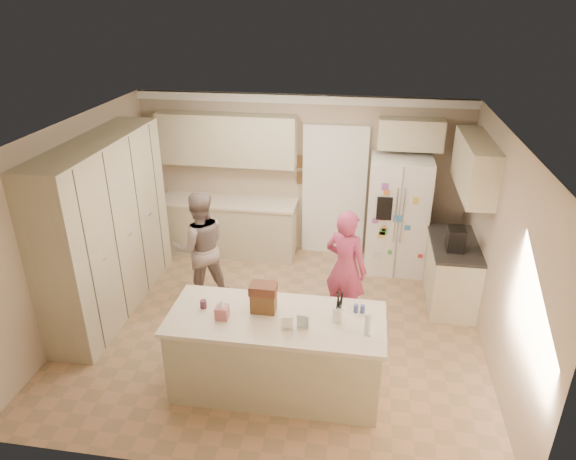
% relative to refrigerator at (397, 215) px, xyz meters
% --- Properties ---
extents(floor, '(5.20, 4.60, 0.02)m').
position_rel_refrigerator_xyz_m(floor, '(-1.55, -1.86, -0.91)').
color(floor, tan).
rests_on(floor, ground).
extents(ceiling, '(5.20, 4.60, 0.02)m').
position_rel_refrigerator_xyz_m(ceiling, '(-1.55, -1.86, 1.71)').
color(ceiling, white).
rests_on(ceiling, wall_back).
extents(wall_back, '(5.20, 0.02, 2.60)m').
position_rel_refrigerator_xyz_m(wall_back, '(-1.55, 0.45, 0.40)').
color(wall_back, '#B9A68E').
rests_on(wall_back, ground).
extents(wall_front, '(5.20, 0.02, 2.60)m').
position_rel_refrigerator_xyz_m(wall_front, '(-1.55, -4.17, 0.40)').
color(wall_front, '#B9A68E').
rests_on(wall_front, ground).
extents(wall_left, '(0.02, 4.60, 2.60)m').
position_rel_refrigerator_xyz_m(wall_left, '(-4.16, -1.86, 0.40)').
color(wall_left, '#B9A68E').
rests_on(wall_left, ground).
extents(wall_right, '(0.02, 4.60, 2.60)m').
position_rel_refrigerator_xyz_m(wall_right, '(1.06, -1.86, 0.40)').
color(wall_right, '#B9A68E').
rests_on(wall_right, ground).
extents(crown_back, '(5.20, 0.08, 0.12)m').
position_rel_refrigerator_xyz_m(crown_back, '(-1.55, 0.40, 1.63)').
color(crown_back, white).
rests_on(crown_back, wall_back).
extents(pantry_bank, '(0.60, 2.60, 2.35)m').
position_rel_refrigerator_xyz_m(pantry_bank, '(-3.85, -1.66, 0.28)').
color(pantry_bank, beige).
rests_on(pantry_bank, floor).
extents(back_base_cab, '(2.20, 0.60, 0.88)m').
position_rel_refrigerator_xyz_m(back_base_cab, '(-2.70, 0.14, -0.46)').
color(back_base_cab, beige).
rests_on(back_base_cab, floor).
extents(back_countertop, '(2.24, 0.63, 0.04)m').
position_rel_refrigerator_xyz_m(back_countertop, '(-2.70, 0.13, 0.00)').
color(back_countertop, beige).
rests_on(back_countertop, back_base_cab).
extents(back_upper_cab, '(2.20, 0.35, 0.80)m').
position_rel_refrigerator_xyz_m(back_upper_cab, '(-2.70, 0.26, 1.00)').
color(back_upper_cab, beige).
rests_on(back_upper_cab, wall_back).
extents(doorway_opening, '(0.90, 0.06, 2.10)m').
position_rel_refrigerator_xyz_m(doorway_opening, '(-1.00, 0.42, 0.15)').
color(doorway_opening, black).
rests_on(doorway_opening, floor).
extents(doorway_casing, '(1.02, 0.03, 2.22)m').
position_rel_refrigerator_xyz_m(doorway_casing, '(-1.00, 0.38, 0.15)').
color(doorway_casing, white).
rests_on(doorway_casing, floor).
extents(wall_frame_upper, '(0.15, 0.02, 0.20)m').
position_rel_refrigerator_xyz_m(wall_frame_upper, '(-1.53, 0.41, 0.65)').
color(wall_frame_upper, brown).
rests_on(wall_frame_upper, wall_back).
extents(wall_frame_lower, '(0.15, 0.02, 0.20)m').
position_rel_refrigerator_xyz_m(wall_frame_lower, '(-1.53, 0.41, 0.38)').
color(wall_frame_lower, brown).
rests_on(wall_frame_lower, wall_back).
extents(refrigerator, '(0.91, 0.72, 1.80)m').
position_rel_refrigerator_xyz_m(refrigerator, '(0.00, 0.00, 0.00)').
color(refrigerator, white).
rests_on(refrigerator, floor).
extents(fridge_seam, '(0.02, 0.02, 1.78)m').
position_rel_refrigerator_xyz_m(fridge_seam, '(0.00, -0.35, 0.00)').
color(fridge_seam, gray).
rests_on(fridge_seam, refrigerator).
extents(fridge_dispenser, '(0.22, 0.03, 0.35)m').
position_rel_refrigerator_xyz_m(fridge_dispenser, '(-0.22, -0.37, 0.25)').
color(fridge_dispenser, black).
rests_on(fridge_dispenser, refrigerator).
extents(fridge_handle_l, '(0.02, 0.02, 0.85)m').
position_rel_refrigerator_xyz_m(fridge_handle_l, '(-0.05, -0.37, 0.15)').
color(fridge_handle_l, silver).
rests_on(fridge_handle_l, refrigerator).
extents(fridge_handle_r, '(0.02, 0.02, 0.85)m').
position_rel_refrigerator_xyz_m(fridge_handle_r, '(0.05, -0.37, 0.15)').
color(fridge_handle_r, silver).
rests_on(fridge_handle_r, refrigerator).
extents(over_fridge_cab, '(0.95, 0.35, 0.45)m').
position_rel_refrigerator_xyz_m(over_fridge_cab, '(0.10, 0.26, 1.20)').
color(over_fridge_cab, beige).
rests_on(over_fridge_cab, wall_back).
extents(right_base_cab, '(0.60, 1.20, 0.88)m').
position_rel_refrigerator_xyz_m(right_base_cab, '(0.75, -0.86, -0.46)').
color(right_base_cab, beige).
rests_on(right_base_cab, floor).
extents(right_countertop, '(0.63, 1.24, 0.04)m').
position_rel_refrigerator_xyz_m(right_countertop, '(0.74, -0.86, 0.00)').
color(right_countertop, '#2D2B28').
rests_on(right_countertop, right_base_cab).
extents(right_upper_cab, '(0.35, 1.50, 0.70)m').
position_rel_refrigerator_xyz_m(right_upper_cab, '(0.87, -0.66, 1.05)').
color(right_upper_cab, beige).
rests_on(right_upper_cab, wall_right).
extents(coffee_maker, '(0.22, 0.28, 0.30)m').
position_rel_refrigerator_xyz_m(coffee_maker, '(0.70, -1.06, 0.17)').
color(coffee_maker, black).
rests_on(coffee_maker, right_countertop).
extents(island_base, '(2.20, 0.90, 0.88)m').
position_rel_refrigerator_xyz_m(island_base, '(-1.35, -2.96, -0.46)').
color(island_base, beige).
rests_on(island_base, floor).
extents(island_top, '(2.28, 0.96, 0.05)m').
position_rel_refrigerator_xyz_m(island_top, '(-1.35, -2.96, 0.00)').
color(island_top, beige).
rests_on(island_top, island_base).
extents(utensil_crock, '(0.13, 0.13, 0.15)m').
position_rel_refrigerator_xyz_m(utensil_crock, '(-0.70, -2.91, 0.10)').
color(utensil_crock, white).
rests_on(utensil_crock, island_top).
extents(tissue_box, '(0.13, 0.13, 0.14)m').
position_rel_refrigerator_xyz_m(tissue_box, '(-1.90, -3.06, 0.10)').
color(tissue_box, '#C16D79').
rests_on(tissue_box, island_top).
extents(tissue_plume, '(0.08, 0.08, 0.08)m').
position_rel_refrigerator_xyz_m(tissue_plume, '(-1.90, -3.06, 0.20)').
color(tissue_plume, white).
rests_on(tissue_plume, tissue_box).
extents(dollhouse_body, '(0.26, 0.18, 0.22)m').
position_rel_refrigerator_xyz_m(dollhouse_body, '(-1.50, -2.86, 0.14)').
color(dollhouse_body, brown).
rests_on(dollhouse_body, island_top).
extents(dollhouse_roof, '(0.28, 0.20, 0.10)m').
position_rel_refrigerator_xyz_m(dollhouse_roof, '(-1.50, -2.86, 0.30)').
color(dollhouse_roof, '#592D1E').
rests_on(dollhouse_roof, dollhouse_body).
extents(jam_jar, '(0.07, 0.07, 0.09)m').
position_rel_refrigerator_xyz_m(jam_jar, '(-2.15, -2.91, 0.07)').
color(jam_jar, '#59263F').
rests_on(jam_jar, island_top).
extents(greeting_card_a, '(0.12, 0.06, 0.16)m').
position_rel_refrigerator_xyz_m(greeting_card_a, '(-1.20, -3.16, 0.11)').
color(greeting_card_a, white).
rests_on(greeting_card_a, island_top).
extents(greeting_card_b, '(0.12, 0.05, 0.16)m').
position_rel_refrigerator_xyz_m(greeting_card_b, '(-1.05, -3.11, 0.11)').
color(greeting_card_b, silver).
rests_on(greeting_card_b, island_top).
extents(water_bottle, '(0.07, 0.07, 0.24)m').
position_rel_refrigerator_xyz_m(water_bottle, '(-0.40, -3.11, 0.14)').
color(water_bottle, silver).
rests_on(water_bottle, island_top).
extents(shaker_salt, '(0.05, 0.05, 0.09)m').
position_rel_refrigerator_xyz_m(shaker_salt, '(-0.53, -2.74, 0.07)').
color(shaker_salt, '#3E5194').
rests_on(shaker_salt, island_top).
extents(shaker_pepper, '(0.05, 0.05, 0.09)m').
position_rel_refrigerator_xyz_m(shaker_pepper, '(-0.46, -2.74, 0.07)').
color(shaker_pepper, '#3E5194').
rests_on(shaker_pepper, island_top).
extents(teen_boy, '(0.97, 0.89, 1.62)m').
position_rel_refrigerator_xyz_m(teen_boy, '(-2.71, -1.32, -0.09)').
color(teen_boy, gray).
rests_on(teen_boy, floor).
extents(teen_girl, '(0.69, 0.60, 1.59)m').
position_rel_refrigerator_xyz_m(teen_girl, '(-0.70, -1.58, -0.10)').
color(teen_girl, '#C44671').
rests_on(teen_girl, floor).
extents(fridge_magnets, '(0.76, 0.02, 1.44)m').
position_rel_refrigerator_xyz_m(fridge_magnets, '(0.00, -0.36, 0.00)').
color(fridge_magnets, tan).
rests_on(fridge_magnets, refrigerator).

